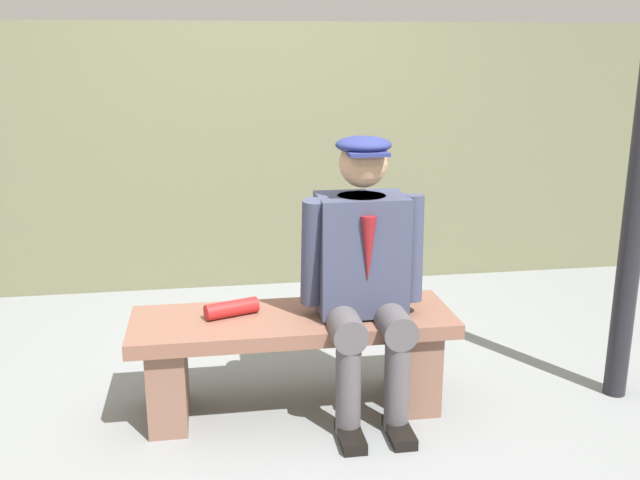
{
  "coord_description": "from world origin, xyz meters",
  "views": [
    {
      "loc": [
        0.36,
        2.99,
        1.63
      ],
      "look_at": [
        -0.12,
        0.0,
        0.81
      ],
      "focal_mm": 39.76,
      "sensor_mm": 36.0,
      "label": 1
    }
  ],
  "objects": [
    {
      "name": "ground_plane",
      "position": [
        0.0,
        0.0,
        0.0
      ],
      "size": [
        30.0,
        30.0,
        0.0
      ],
      "primitive_type": "plane",
      "color": "gray"
    },
    {
      "name": "bench",
      "position": [
        0.0,
        0.0,
        0.3
      ],
      "size": [
        1.46,
        0.48,
        0.46
      ],
      "color": "brown",
      "rests_on": "ground"
    },
    {
      "name": "rolled_magazine",
      "position": [
        0.27,
        -0.04,
        0.5
      ],
      "size": [
        0.25,
        0.15,
        0.07
      ],
      "primitive_type": "cylinder",
      "rotation": [
        0.0,
        1.57,
        0.33
      ],
      "color": "#B21E1E",
      "rests_on": "bench"
    },
    {
      "name": "seated_man",
      "position": [
        -0.31,
        0.06,
        0.7
      ],
      "size": [
        0.56,
        0.6,
        1.27
      ],
      "color": "#393E57",
      "rests_on": "ground"
    },
    {
      "name": "stadium_wall",
      "position": [
        0.0,
        -1.95,
        0.9
      ],
      "size": [
        12.0,
        0.24,
        1.81
      ],
      "primitive_type": "cube",
      "color": "#68694C",
      "rests_on": "ground"
    }
  ]
}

